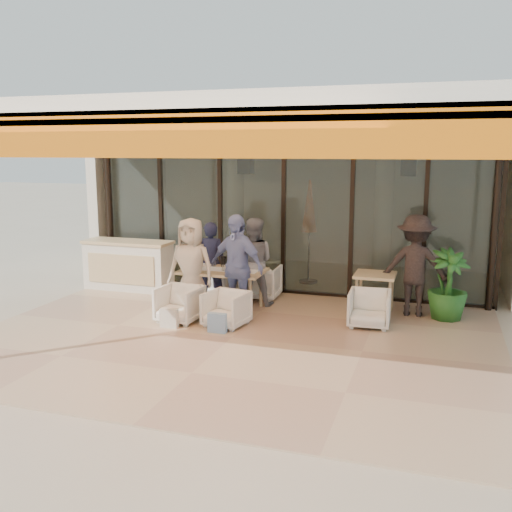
{
  "coord_description": "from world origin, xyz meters",
  "views": [
    {
      "loc": [
        2.95,
        -7.89,
        2.87
      ],
      "look_at": [
        0.1,
        0.9,
        1.15
      ],
      "focal_mm": 40.0,
      "sensor_mm": 36.0,
      "label": 1
    }
  ],
  "objects": [
    {
      "name": "tote_bag_cream",
      "position": [
        -1.14,
        0.15,
        0.17
      ],
      "size": [
        0.3,
        0.1,
        0.34
      ],
      "primitive_type": "cube",
      "color": "silver",
      "rests_on": "ground"
    },
    {
      "name": "diner_navy",
      "position": [
        -1.14,
        1.95,
        0.77
      ],
      "size": [
        0.62,
        0.46,
        1.55
      ],
      "primitive_type": "imported",
      "rotation": [
        0.0,
        0.0,
        3.31
      ],
      "color": "#171B34",
      "rests_on": "ground"
    },
    {
      "name": "side_table",
      "position": [
        1.94,
        2.01,
        0.64
      ],
      "size": [
        0.7,
        0.7,
        0.74
      ],
      "color": "#D9B984",
      "rests_on": "ground"
    },
    {
      "name": "interior_block",
      "position": [
        0.01,
        5.31,
        2.23
      ],
      "size": [
        9.05,
        3.62,
        3.52
      ],
      "color": "silver",
      "rests_on": "ground"
    },
    {
      "name": "chair_far_right",
      "position": [
        -0.3,
        2.45,
        0.37
      ],
      "size": [
        0.73,
        0.69,
        0.73
      ],
      "primitive_type": "imported",
      "rotation": [
        0.0,
        0.0,
        3.17
      ],
      "color": "white",
      "rests_on": "ground"
    },
    {
      "name": "glass_storefront",
      "position": [
        0.0,
        3.0,
        1.6
      ],
      "size": [
        8.08,
        0.1,
        3.2
      ],
      "color": "#9EADA3",
      "rests_on": "ground"
    },
    {
      "name": "diner_periwinkle",
      "position": [
        -0.3,
        1.05,
        0.91
      ],
      "size": [
        1.15,
        0.73,
        1.82
      ],
      "primitive_type": "imported",
      "rotation": [
        0.0,
        0.0,
        -0.3
      ],
      "color": "#7C8ECF",
      "rests_on": "ground"
    },
    {
      "name": "diner_grey",
      "position": [
        -0.3,
        1.95,
        0.83
      ],
      "size": [
        0.92,
        0.78,
        1.66
      ],
      "primitive_type": "imported",
      "rotation": [
        0.0,
        0.0,
        3.35
      ],
      "color": "slate",
      "rests_on": "ground"
    },
    {
      "name": "dining_table",
      "position": [
        -0.73,
        1.51,
        0.69
      ],
      "size": [
        1.5,
        0.9,
        0.93
      ],
      "color": "#D9B984",
      "rests_on": "ground"
    },
    {
      "name": "chair_near_right",
      "position": [
        -0.3,
        0.55,
        0.33
      ],
      "size": [
        0.73,
        0.7,
        0.66
      ],
      "primitive_type": "imported",
      "rotation": [
        0.0,
        0.0,
        -0.17
      ],
      "color": "white",
      "rests_on": "ground"
    },
    {
      "name": "terrace_floor",
      "position": [
        0.0,
        0.0,
        0.01
      ],
      "size": [
        8.0,
        6.0,
        0.01
      ],
      "primitive_type": "cube",
      "color": "tan",
      "rests_on": "ground"
    },
    {
      "name": "standing_woman",
      "position": [
        2.6,
        2.15,
        0.89
      ],
      "size": [
        1.16,
        0.67,
        1.79
      ],
      "primitive_type": "imported",
      "rotation": [
        0.0,
        0.0,
        3.14
      ],
      "color": "black",
      "rests_on": "ground"
    },
    {
      "name": "terrace_structure",
      "position": [
        0.0,
        -0.26,
        3.25
      ],
      "size": [
        8.0,
        6.0,
        3.4
      ],
      "color": "silver",
      "rests_on": "ground"
    },
    {
      "name": "diner_cream",
      "position": [
        -1.14,
        1.05,
        0.86
      ],
      "size": [
        0.84,
        0.55,
        1.72
      ],
      "primitive_type": "imported",
      "rotation": [
        0.0,
        0.0,
        -0.01
      ],
      "color": "beige",
      "rests_on": "ground"
    },
    {
      "name": "chair_far_left",
      "position": [
        -1.14,
        2.45,
        0.34
      ],
      "size": [
        0.78,
        0.74,
        0.69
      ],
      "primitive_type": "imported",
      "rotation": [
        0.0,
        0.0,
        2.95
      ],
      "color": "white",
      "rests_on": "ground"
    },
    {
      "name": "chair_near_left",
      "position": [
        -1.14,
        0.55,
        0.34
      ],
      "size": [
        0.72,
        0.69,
        0.69
      ],
      "primitive_type": "imported",
      "rotation": [
        0.0,
        0.0,
        -0.09
      ],
      "color": "white",
      "rests_on": "ground"
    },
    {
      "name": "potted_palm",
      "position": [
        3.15,
        2.07,
        0.61
      ],
      "size": [
        0.94,
        0.94,
        1.23
      ],
      "primitive_type": "imported",
      "rotation": [
        0.0,
        0.0,
        0.52
      ],
      "color": "#1E5919",
      "rests_on": "ground"
    },
    {
      "name": "ground",
      "position": [
        0.0,
        0.0,
        0.0
      ],
      "size": [
        70.0,
        70.0,
        0.0
      ],
      "primitive_type": "plane",
      "color": "#C6B293",
      "rests_on": "ground"
    },
    {
      "name": "host_counter",
      "position": [
        -3.13,
        2.3,
        0.53
      ],
      "size": [
        1.85,
        0.65,
        1.04
      ],
      "color": "silver",
      "rests_on": "ground"
    },
    {
      "name": "tote_bag_blue",
      "position": [
        -0.3,
        0.15,
        0.17
      ],
      "size": [
        0.3,
        0.1,
        0.34
      ],
      "primitive_type": "cube",
      "color": "#99BFD8",
      "rests_on": "ground"
    },
    {
      "name": "side_chair",
      "position": [
        1.94,
        1.26,
        0.34
      ],
      "size": [
        0.69,
        0.65,
        0.68
      ],
      "primitive_type": "imported",
      "rotation": [
        0.0,
        0.0,
        0.04
      ],
      "color": "white",
      "rests_on": "ground"
    }
  ]
}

